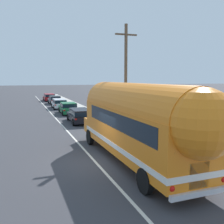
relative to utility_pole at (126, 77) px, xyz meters
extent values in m
plane|color=#38383D|center=(-4.34, -6.27, -4.42)|extent=(300.00, 300.00, 0.00)
cube|color=silver|center=(-4.34, 5.73, -4.42)|extent=(0.14, 80.00, 0.01)
cube|color=silver|center=(-0.58, 5.73, -4.42)|extent=(0.12, 80.00, 0.01)
cube|color=#ADA89E|center=(0.34, 3.73, -4.35)|extent=(1.85, 90.00, 0.15)
cylinder|color=brown|center=(0.00, 0.00, -0.17)|extent=(0.24, 0.24, 8.50)
cube|color=brown|center=(0.00, 0.00, 3.28)|extent=(1.80, 0.12, 0.12)
cube|color=orange|center=(-2.45, -7.08, -2.67)|extent=(2.60, 9.75, 2.30)
cylinder|color=orange|center=(-2.45, -7.08, -1.52)|extent=(2.55, 9.65, 2.45)
sphere|color=orange|center=(-2.41, -11.89, -1.52)|extent=(2.40, 2.40, 2.40)
cube|color=orange|center=(-2.51, -1.56, -3.35)|extent=(2.27, 1.32, 0.95)
cube|color=white|center=(-2.45, -7.08, -3.32)|extent=(2.64, 9.79, 0.24)
cube|color=black|center=(-2.45, -7.38, -2.07)|extent=(2.61, 7.95, 0.76)
cube|color=black|center=(-2.41, -11.90, -2.02)|extent=(2.00, 0.10, 0.84)
cube|color=white|center=(-2.41, -11.91, -3.27)|extent=(0.80, 0.07, 0.90)
cube|color=silver|center=(-2.40, -12.00, -3.87)|extent=(2.34, 0.16, 0.20)
sphere|color=red|center=(-3.46, -11.93, -3.57)|extent=(0.20, 0.20, 0.20)
sphere|color=red|center=(-1.36, -11.91, -3.57)|extent=(0.20, 0.20, 0.20)
cube|color=black|center=(-2.50, -2.16, -2.02)|extent=(2.14, 0.12, 0.96)
cube|color=silver|center=(-2.52, -0.87, -3.47)|extent=(0.90, 0.11, 0.56)
cylinder|color=black|center=(-3.67, -2.63, -3.92)|extent=(0.27, 1.00, 1.00)
cylinder|color=black|center=(-1.33, -2.60, -3.92)|extent=(0.27, 1.00, 1.00)
cylinder|color=black|center=(-3.59, -10.35, -3.92)|extent=(0.27, 1.00, 1.00)
cylinder|color=black|center=(-1.25, -10.33, -3.92)|extent=(0.27, 1.00, 1.00)
cube|color=black|center=(-2.43, 5.94, -3.90)|extent=(1.97, 4.73, 0.60)
cube|color=black|center=(-2.44, 5.47, -3.33)|extent=(1.74, 3.28, 0.55)
cube|color=black|center=(-2.44, 5.47, -3.36)|extent=(1.80, 3.32, 0.43)
cube|color=red|center=(-3.29, 3.61, -3.72)|extent=(0.20, 0.04, 0.14)
cube|color=red|center=(-1.67, 3.57, -3.72)|extent=(0.20, 0.04, 0.14)
cylinder|color=black|center=(-3.28, 7.61, -4.10)|extent=(0.22, 0.64, 0.64)
cylinder|color=black|center=(-1.50, 7.57, -4.10)|extent=(0.22, 0.64, 0.64)
cylinder|color=black|center=(-3.36, 4.32, -4.10)|extent=(0.22, 0.64, 0.64)
cylinder|color=black|center=(-1.58, 4.28, -4.10)|extent=(0.22, 0.64, 0.64)
cube|color=#196633|center=(-2.34, 12.58, -3.90)|extent=(1.99, 4.79, 0.60)
cube|color=#196633|center=(-2.35, 12.45, -3.33)|extent=(1.73, 2.44, 0.55)
cube|color=black|center=(-2.35, 12.45, -3.36)|extent=(1.79, 2.48, 0.43)
cube|color=red|center=(-3.22, 10.21, -3.72)|extent=(0.20, 0.05, 0.14)
cube|color=red|center=(-1.59, 10.17, -3.72)|extent=(0.20, 0.05, 0.14)
cylinder|color=black|center=(-3.19, 14.27, -4.10)|extent=(0.22, 0.65, 0.64)
cylinder|color=black|center=(-1.41, 14.22, -4.10)|extent=(0.22, 0.65, 0.64)
cylinder|color=black|center=(-3.28, 10.93, -4.10)|extent=(0.22, 0.65, 0.64)
cylinder|color=black|center=(-1.50, 10.88, -4.10)|extent=(0.22, 0.65, 0.64)
cube|color=white|center=(-2.61, 18.70, -3.90)|extent=(1.81, 4.34, 0.60)
cube|color=white|center=(-2.61, 18.23, -3.33)|extent=(1.60, 3.09, 0.55)
cube|color=black|center=(-2.61, 18.23, -3.36)|extent=(1.66, 3.13, 0.43)
cube|color=red|center=(-3.39, 16.54, -3.72)|extent=(0.20, 0.04, 0.14)
cube|color=red|center=(-1.85, 16.52, -3.72)|extent=(0.20, 0.04, 0.14)
cylinder|color=black|center=(-3.44, 20.17, -4.10)|extent=(0.20, 0.64, 0.64)
cylinder|color=black|center=(-1.75, 20.16, -4.10)|extent=(0.20, 0.64, 0.64)
cylinder|color=black|center=(-3.47, 17.25, -4.10)|extent=(0.20, 0.64, 0.64)
cylinder|color=black|center=(-1.77, 17.23, -4.10)|extent=(0.20, 0.64, 0.64)
cube|color=#474C51|center=(-2.36, 25.22, -3.90)|extent=(1.96, 4.31, 0.60)
cube|color=#474C51|center=(-2.36, 25.09, -3.33)|extent=(1.67, 1.95, 0.55)
cube|color=black|center=(-2.36, 25.09, -3.36)|extent=(1.73, 2.00, 0.43)
cube|color=red|center=(-3.06, 23.06, -3.72)|extent=(0.20, 0.05, 0.14)
cube|color=red|center=(-1.50, 23.12, -3.72)|extent=(0.20, 0.05, 0.14)
cylinder|color=black|center=(-3.28, 26.61, -4.10)|extent=(0.22, 0.65, 0.64)
cylinder|color=black|center=(-1.56, 26.67, -4.10)|extent=(0.22, 0.65, 0.64)
cylinder|color=black|center=(-3.16, 23.77, -4.10)|extent=(0.22, 0.65, 0.64)
cylinder|color=black|center=(-1.45, 23.83, -4.10)|extent=(0.22, 0.65, 0.64)
cube|color=#A5191E|center=(-2.62, 31.69, -3.90)|extent=(1.93, 4.69, 0.60)
cube|color=#A5191E|center=(-2.62, 31.22, -3.33)|extent=(1.72, 3.24, 0.55)
cube|color=black|center=(-2.62, 31.22, -3.36)|extent=(1.78, 3.28, 0.43)
cube|color=red|center=(-3.43, 29.34, -3.72)|extent=(0.20, 0.04, 0.14)
cube|color=red|center=(-1.78, 29.35, -3.72)|extent=(0.20, 0.04, 0.14)
cylinder|color=black|center=(-3.54, 33.32, -4.10)|extent=(0.21, 0.64, 0.64)
cylinder|color=black|center=(-1.73, 33.34, -4.10)|extent=(0.21, 0.64, 0.64)
cylinder|color=black|center=(-3.51, 30.05, -4.10)|extent=(0.21, 0.64, 0.64)
cylinder|color=black|center=(-1.71, 30.06, -4.10)|extent=(0.21, 0.64, 0.64)
camera|label=1|loc=(-7.90, -18.51, -0.05)|focal=40.56mm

